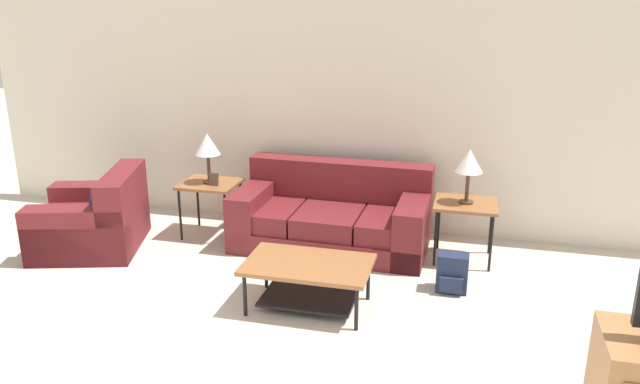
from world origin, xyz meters
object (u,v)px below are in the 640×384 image
at_px(side_table_left, 210,188).
at_px(table_lamp_right, 469,162).
at_px(couch, 333,218).
at_px(side_table_right, 466,208).
at_px(armchair, 94,221).
at_px(coffee_table, 308,274).
at_px(table_lamp_left, 207,146).
at_px(backpack, 452,273).

bearing_deg(side_table_left, table_lamp_right, -0.00).
height_order(couch, side_table_left, couch).
height_order(side_table_left, side_table_right, same).
relative_size(couch, table_lamp_right, 3.72).
distance_m(armchair, coffee_table, 2.55).
bearing_deg(coffee_table, side_table_right, 47.36).
height_order(coffee_table, table_lamp_right, table_lamp_right).
bearing_deg(coffee_table, couch, 94.74).
height_order(table_lamp_left, backpack, table_lamp_left).
bearing_deg(backpack, couch, 148.41).
bearing_deg(side_table_right, backpack, -95.36).
relative_size(side_table_left, table_lamp_right, 1.12).
relative_size(couch, armchair, 1.55).
relative_size(side_table_right, table_lamp_left, 1.12).
distance_m(side_table_left, table_lamp_right, 2.68).
bearing_deg(coffee_table, table_lamp_right, 47.36).
distance_m(side_table_left, table_lamp_left, 0.46).
xyz_separation_m(side_table_left, backpack, (2.58, -0.71, -0.36)).
bearing_deg(side_table_left, armchair, -148.92).
bearing_deg(table_lamp_left, side_table_left, 90.00).
relative_size(table_lamp_left, backpack, 1.52).
distance_m(side_table_left, side_table_right, 2.65).
distance_m(couch, coffee_table, 1.37).
distance_m(coffee_table, side_table_right, 1.80).
relative_size(armchair, coffee_table, 1.22).
xyz_separation_m(side_table_right, backpack, (-0.07, -0.71, -0.36)).
bearing_deg(armchair, side_table_left, 31.08).
bearing_deg(backpack, armchair, 178.36).
height_order(couch, table_lamp_left, table_lamp_left).
distance_m(side_table_left, backpack, 2.70).
distance_m(side_table_right, backpack, 0.80).
bearing_deg(armchair, coffee_table, -15.93).
relative_size(armchair, table_lamp_left, 2.40).
xyz_separation_m(side_table_right, table_lamp_left, (-2.65, -0.00, 0.46)).
xyz_separation_m(side_table_left, side_table_right, (2.65, 0.00, 0.00)).
xyz_separation_m(table_lamp_left, backpack, (2.58, -0.71, -0.82)).
xyz_separation_m(couch, table_lamp_left, (-1.32, -0.06, 0.70)).
bearing_deg(side_table_right, table_lamp_right, -75.96).
relative_size(armchair, table_lamp_right, 2.40).
bearing_deg(side_table_left, side_table_right, 0.00).
xyz_separation_m(table_lamp_right, backpack, (-0.07, -0.71, -0.82)).
relative_size(armchair, side_table_left, 2.14).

